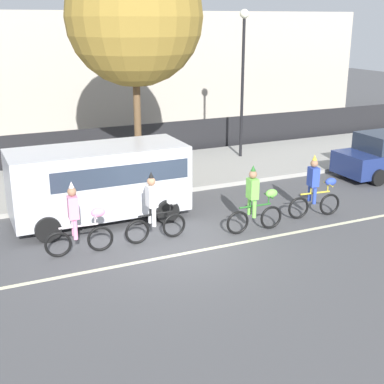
{
  "coord_description": "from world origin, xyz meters",
  "views": [
    {
      "loc": [
        -5.04,
        -11.8,
        5.64
      ],
      "look_at": [
        0.92,
        1.2,
        1.0
      ],
      "focal_mm": 50.0,
      "sensor_mm": 36.0,
      "label": 1
    }
  ],
  "objects_px": {
    "parade_cyclist_pink": "(79,223)",
    "parade_cyclist_zebra": "(156,211)",
    "parked_van_silver": "(101,178)",
    "street_lamp_post": "(243,63)",
    "parade_cyclist_cobalt": "(316,190)",
    "parade_cyclist_lime": "(256,203)"
  },
  "relations": [
    {
      "from": "parade_cyclist_zebra",
      "to": "parade_cyclist_lime",
      "type": "relative_size",
      "value": 1.0
    },
    {
      "from": "parade_cyclist_lime",
      "to": "parade_cyclist_cobalt",
      "type": "height_order",
      "value": "same"
    },
    {
      "from": "parade_cyclist_lime",
      "to": "parade_cyclist_cobalt",
      "type": "relative_size",
      "value": 1.0
    },
    {
      "from": "street_lamp_post",
      "to": "parade_cyclist_zebra",
      "type": "bearing_deg",
      "value": -133.7
    },
    {
      "from": "parked_van_silver",
      "to": "parade_cyclist_cobalt",
      "type": "bearing_deg",
      "value": -22.5
    },
    {
      "from": "parade_cyclist_pink",
      "to": "parked_van_silver",
      "type": "xyz_separation_m",
      "value": [
        1.18,
        2.12,
        0.44
      ]
    },
    {
      "from": "parade_cyclist_zebra",
      "to": "parked_van_silver",
      "type": "distance_m",
      "value": 2.32
    },
    {
      "from": "parade_cyclist_lime",
      "to": "parked_van_silver",
      "type": "height_order",
      "value": "parked_van_silver"
    },
    {
      "from": "parade_cyclist_lime",
      "to": "street_lamp_post",
      "type": "height_order",
      "value": "street_lamp_post"
    },
    {
      "from": "parade_cyclist_pink",
      "to": "street_lamp_post",
      "type": "height_order",
      "value": "street_lamp_post"
    },
    {
      "from": "parade_cyclist_cobalt",
      "to": "street_lamp_post",
      "type": "xyz_separation_m",
      "value": [
        1.38,
        6.89,
        3.15
      ]
    },
    {
      "from": "parked_van_silver",
      "to": "street_lamp_post",
      "type": "distance_m",
      "value": 8.89
    },
    {
      "from": "parade_cyclist_zebra",
      "to": "parade_cyclist_lime",
      "type": "height_order",
      "value": "same"
    },
    {
      "from": "parade_cyclist_pink",
      "to": "parade_cyclist_zebra",
      "type": "distance_m",
      "value": 2.05
    },
    {
      "from": "street_lamp_post",
      "to": "parked_van_silver",
      "type": "bearing_deg",
      "value": -147.95
    },
    {
      "from": "parade_cyclist_lime",
      "to": "street_lamp_post",
      "type": "bearing_deg",
      "value": 63.31
    },
    {
      "from": "parade_cyclist_cobalt",
      "to": "parade_cyclist_pink",
      "type": "bearing_deg",
      "value": 177.71
    },
    {
      "from": "parade_cyclist_pink",
      "to": "parade_cyclist_cobalt",
      "type": "distance_m",
      "value": 6.98
    },
    {
      "from": "street_lamp_post",
      "to": "parade_cyclist_cobalt",
      "type": "bearing_deg",
      "value": -101.35
    },
    {
      "from": "parade_cyclist_cobalt",
      "to": "parade_cyclist_lime",
      "type": "bearing_deg",
      "value": -173.6
    },
    {
      "from": "parade_cyclist_pink",
      "to": "street_lamp_post",
      "type": "relative_size",
      "value": 0.33
    },
    {
      "from": "parade_cyclist_zebra",
      "to": "street_lamp_post",
      "type": "xyz_separation_m",
      "value": [
        6.31,
        6.6,
        3.15
      ]
    }
  ]
}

